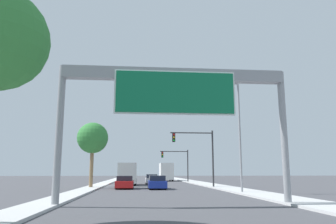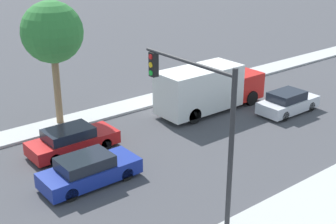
{
  "view_description": "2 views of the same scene",
  "coord_description": "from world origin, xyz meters",
  "px_view_note": "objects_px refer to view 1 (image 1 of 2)",
  "views": [
    {
      "loc": [
        -2.06,
        -0.46,
        1.86
      ],
      "look_at": [
        0.0,
        22.42,
        6.05
      ],
      "focal_mm": 35.0,
      "sensor_mm": 36.0,
      "label": 1
    },
    {
      "loc": [
        17.33,
        26.63,
        11.14
      ],
      "look_at": [
        -0.64,
        40.95,
        2.13
      ],
      "focal_mm": 50.0,
      "sensor_mm": 36.0,
      "label": 2
    }
  ],
  "objects_px": {
    "truck_box_secondary": "(128,174)",
    "street_lamp_right": "(236,127)",
    "sign_gantry": "(175,93)",
    "traffic_light_mid_block": "(178,160)",
    "truck_box_primary": "(166,172)",
    "palm_tree_background": "(93,138)",
    "car_mid_center": "(125,183)",
    "traffic_light_near_intersection": "(199,148)",
    "car_far_right": "(152,179)",
    "car_near_right": "(157,183)"
  },
  "relations": [
    {
      "from": "car_mid_center",
      "to": "traffic_light_near_intersection",
      "type": "xyz_separation_m",
      "value": [
        8.66,
        1.3,
        3.89
      ]
    },
    {
      "from": "car_near_right",
      "to": "car_far_right",
      "type": "height_order",
      "value": "car_far_right"
    },
    {
      "from": "street_lamp_right",
      "to": "sign_gantry",
      "type": "bearing_deg",
      "value": -123.8
    },
    {
      "from": "truck_box_secondary",
      "to": "street_lamp_right",
      "type": "bearing_deg",
      "value": -62.03
    },
    {
      "from": "car_mid_center",
      "to": "traffic_light_near_intersection",
      "type": "distance_m",
      "value": 9.58
    },
    {
      "from": "truck_box_secondary",
      "to": "street_lamp_right",
      "type": "distance_m",
      "value": 21.8
    },
    {
      "from": "car_mid_center",
      "to": "truck_box_secondary",
      "type": "height_order",
      "value": "truck_box_secondary"
    },
    {
      "from": "traffic_light_mid_block",
      "to": "palm_tree_background",
      "type": "relative_size",
      "value": 0.76
    },
    {
      "from": "traffic_light_near_intersection",
      "to": "palm_tree_background",
      "type": "xyz_separation_m",
      "value": [
        -12.51,
        -0.12,
        1.08
      ]
    },
    {
      "from": "car_far_right",
      "to": "truck_box_primary",
      "type": "xyz_separation_m",
      "value": [
        3.5,
        15.56,
        1.09
      ]
    },
    {
      "from": "car_far_right",
      "to": "sign_gantry",
      "type": "bearing_deg",
      "value": -90.0
    },
    {
      "from": "car_far_right",
      "to": "truck_box_primary",
      "type": "height_order",
      "value": "truck_box_primary"
    },
    {
      "from": "car_mid_center",
      "to": "traffic_light_mid_block",
      "type": "relative_size",
      "value": 0.84
    },
    {
      "from": "truck_box_secondary",
      "to": "traffic_light_mid_block",
      "type": "distance_m",
      "value": 14.51
    },
    {
      "from": "truck_box_primary",
      "to": "palm_tree_background",
      "type": "bearing_deg",
      "value": -111.17
    },
    {
      "from": "truck_box_primary",
      "to": "street_lamp_right",
      "type": "distance_m",
      "value": 38.59
    },
    {
      "from": "sign_gantry",
      "to": "car_mid_center",
      "type": "distance_m",
      "value": 19.96
    },
    {
      "from": "sign_gantry",
      "to": "traffic_light_mid_block",
      "type": "distance_m",
      "value": 40.5
    },
    {
      "from": "palm_tree_background",
      "to": "street_lamp_right",
      "type": "bearing_deg",
      "value": -36.41
    },
    {
      "from": "car_far_right",
      "to": "truck_box_primary",
      "type": "bearing_deg",
      "value": 77.32
    },
    {
      "from": "sign_gantry",
      "to": "truck_box_primary",
      "type": "distance_m",
      "value": 48.36
    },
    {
      "from": "car_far_right",
      "to": "street_lamp_right",
      "type": "relative_size",
      "value": 0.44
    },
    {
      "from": "traffic_light_mid_block",
      "to": "sign_gantry",
      "type": "bearing_deg",
      "value": -97.18
    },
    {
      "from": "sign_gantry",
      "to": "car_near_right",
      "type": "height_order",
      "value": "sign_gantry"
    },
    {
      "from": "traffic_light_near_intersection",
      "to": "car_far_right",
      "type": "bearing_deg",
      "value": 112.66
    },
    {
      "from": "car_near_right",
      "to": "car_mid_center",
      "type": "bearing_deg",
      "value": 164.57
    },
    {
      "from": "sign_gantry",
      "to": "car_mid_center",
      "type": "bearing_deg",
      "value": 100.54
    },
    {
      "from": "truck_box_secondary",
      "to": "palm_tree_background",
      "type": "xyz_separation_m",
      "value": [
        -3.86,
        -8.65,
        4.1
      ]
    },
    {
      "from": "traffic_light_mid_block",
      "to": "street_lamp_right",
      "type": "relative_size",
      "value": 0.58
    },
    {
      "from": "truck_box_primary",
      "to": "traffic_light_near_intersection",
      "type": "bearing_deg",
      "value": -86.6
    },
    {
      "from": "car_mid_center",
      "to": "street_lamp_right",
      "type": "distance_m",
      "value": 14.45
    },
    {
      "from": "car_near_right",
      "to": "traffic_light_mid_block",
      "type": "bearing_deg",
      "value": 77.2
    },
    {
      "from": "sign_gantry",
      "to": "truck_box_primary",
      "type": "bearing_deg",
      "value": 85.83
    },
    {
      "from": "truck_box_primary",
      "to": "car_far_right",
      "type": "bearing_deg",
      "value": -102.68
    },
    {
      "from": "sign_gantry",
      "to": "car_far_right",
      "type": "xyz_separation_m",
      "value": [
        0.0,
        32.46,
        -5.65
      ]
    },
    {
      "from": "car_mid_center",
      "to": "palm_tree_background",
      "type": "distance_m",
      "value": 6.4
    },
    {
      "from": "traffic_light_mid_block",
      "to": "car_far_right",
      "type": "bearing_deg",
      "value": -123.47
    },
    {
      "from": "car_far_right",
      "to": "palm_tree_background",
      "type": "bearing_deg",
      "value": -120.53
    },
    {
      "from": "truck_box_secondary",
      "to": "street_lamp_right",
      "type": "relative_size",
      "value": 0.79
    },
    {
      "from": "truck_box_secondary",
      "to": "traffic_light_mid_block",
      "type": "height_order",
      "value": "traffic_light_mid_block"
    },
    {
      "from": "street_lamp_right",
      "to": "truck_box_primary",
      "type": "bearing_deg",
      "value": 94.52
    },
    {
      "from": "traffic_light_mid_block",
      "to": "street_lamp_right",
      "type": "distance_m",
      "value": 30.45
    },
    {
      "from": "truck_box_secondary",
      "to": "car_far_right",
      "type": "bearing_deg",
      "value": 47.53
    },
    {
      "from": "sign_gantry",
      "to": "truck_box_secondary",
      "type": "height_order",
      "value": "sign_gantry"
    },
    {
      "from": "sign_gantry",
      "to": "truck_box_primary",
      "type": "xyz_separation_m",
      "value": [
        3.5,
        48.02,
        -4.57
      ]
    },
    {
      "from": "car_far_right",
      "to": "car_mid_center",
      "type": "bearing_deg",
      "value": -104.38
    },
    {
      "from": "car_near_right",
      "to": "palm_tree_background",
      "type": "relative_size",
      "value": 0.63
    },
    {
      "from": "traffic_light_near_intersection",
      "to": "street_lamp_right",
      "type": "height_order",
      "value": "street_lamp_right"
    },
    {
      "from": "truck_box_secondary",
      "to": "car_mid_center",
      "type": "bearing_deg",
      "value": -90.0
    },
    {
      "from": "car_near_right",
      "to": "traffic_light_near_intersection",
      "type": "xyz_separation_m",
      "value": [
        5.16,
        2.26,
        3.88
      ]
    }
  ]
}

